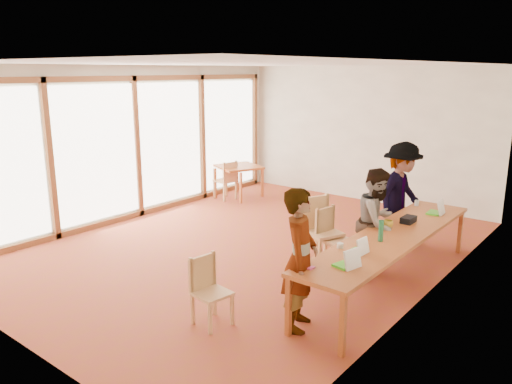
% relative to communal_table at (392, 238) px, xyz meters
% --- Properties ---
extents(ground, '(8.00, 8.00, 0.00)m').
position_rel_communal_table_xyz_m(ground, '(-2.50, 0.09, -0.70)').
color(ground, '#9D3C26').
rests_on(ground, ground).
extents(wall_back, '(6.00, 0.10, 3.00)m').
position_rel_communal_table_xyz_m(wall_back, '(-2.50, 4.09, 0.80)').
color(wall_back, white).
rests_on(wall_back, ground).
extents(wall_front, '(6.00, 0.10, 3.00)m').
position_rel_communal_table_xyz_m(wall_front, '(-2.50, -3.91, 0.80)').
color(wall_front, white).
rests_on(wall_front, ground).
extents(wall_right, '(0.10, 8.00, 3.00)m').
position_rel_communal_table_xyz_m(wall_right, '(0.50, 0.09, 0.80)').
color(wall_right, white).
rests_on(wall_right, ground).
extents(window_wall, '(0.10, 8.00, 3.00)m').
position_rel_communal_table_xyz_m(window_wall, '(-5.46, 0.09, 0.80)').
color(window_wall, white).
rests_on(window_wall, ground).
extents(ceiling, '(6.00, 8.00, 0.04)m').
position_rel_communal_table_xyz_m(ceiling, '(-2.50, 0.09, 2.32)').
color(ceiling, white).
rests_on(ceiling, wall_back).
extents(communal_table, '(0.80, 4.00, 0.75)m').
position_rel_communal_table_xyz_m(communal_table, '(0.00, 0.00, 0.00)').
color(communal_table, '#B45C28').
rests_on(communal_table, ground).
extents(side_table, '(0.90, 0.90, 0.75)m').
position_rel_communal_table_xyz_m(side_table, '(-4.83, 2.48, -0.03)').
color(side_table, '#B45C28').
rests_on(side_table, ground).
extents(chair_near, '(0.43, 0.43, 0.44)m').
position_rel_communal_table_xyz_m(chair_near, '(-1.26, -2.28, -0.20)').
color(chair_near, '#E2A271').
rests_on(chair_near, ground).
extents(chair_mid, '(0.48, 0.48, 0.48)m').
position_rel_communal_table_xyz_m(chair_mid, '(-1.06, 0.16, -0.15)').
color(chair_mid, '#E2A271').
rests_on(chair_mid, ground).
extents(chair_far, '(0.63, 0.63, 0.55)m').
position_rel_communal_table_xyz_m(chair_far, '(-1.26, 0.20, -0.07)').
color(chair_far, '#E2A271').
rests_on(chair_far, ground).
extents(chair_empty, '(0.40, 0.40, 0.44)m').
position_rel_communal_table_xyz_m(chair_empty, '(-0.95, 1.40, -0.19)').
color(chair_empty, '#E2A271').
rests_on(chair_empty, ground).
extents(chair_spare, '(0.47, 0.47, 0.47)m').
position_rel_communal_table_xyz_m(chair_spare, '(-4.91, 2.18, -0.16)').
color(chair_spare, '#E2A271').
rests_on(chair_spare, ground).
extents(person_near, '(0.61, 0.71, 1.66)m').
position_rel_communal_table_xyz_m(person_near, '(-0.36, -1.70, 0.13)').
color(person_near, gray).
rests_on(person_near, ground).
extents(person_mid, '(0.60, 0.77, 1.57)m').
position_rel_communal_table_xyz_m(person_mid, '(-0.36, 0.29, 0.08)').
color(person_mid, gray).
rests_on(person_mid, ground).
extents(person_far, '(0.74, 1.19, 1.77)m').
position_rel_communal_table_xyz_m(person_far, '(-0.58, 1.65, 0.18)').
color(person_far, gray).
rests_on(person_far, ground).
extents(laptop_near, '(0.28, 0.30, 0.22)m').
position_rel_communal_table_xyz_m(laptop_near, '(0.09, -1.39, 0.11)').
color(laptop_near, '#43C921').
rests_on(laptop_near, communal_table).
extents(laptop_mid, '(0.22, 0.25, 0.20)m').
position_rel_communal_table_xyz_m(laptop_mid, '(-0.02, -0.91, 0.10)').
color(laptop_mid, '#43C921').
rests_on(laptop_mid, communal_table).
extents(laptop_far, '(0.24, 0.28, 0.22)m').
position_rel_communal_table_xyz_m(laptop_far, '(0.14, 1.36, 0.11)').
color(laptop_far, '#43C921').
rests_on(laptop_far, communal_table).
extents(yellow_mug, '(0.18, 0.18, 0.11)m').
position_rel_communal_table_xyz_m(yellow_mug, '(-0.17, 0.25, 0.10)').
color(yellow_mug, gold).
rests_on(yellow_mug, communal_table).
extents(green_bottle, '(0.07, 0.07, 0.28)m').
position_rel_communal_table_xyz_m(green_bottle, '(-0.01, -0.35, 0.19)').
color(green_bottle, '#1D623A').
rests_on(green_bottle, communal_table).
extents(clear_glass, '(0.07, 0.07, 0.09)m').
position_rel_communal_table_xyz_m(clear_glass, '(-0.30, 1.64, 0.09)').
color(clear_glass, silver).
rests_on(clear_glass, communal_table).
extents(condiment_cup, '(0.08, 0.08, 0.06)m').
position_rel_communal_table_xyz_m(condiment_cup, '(-0.30, -0.89, 0.08)').
color(condiment_cup, white).
rests_on(condiment_cup, communal_table).
extents(pink_phone, '(0.05, 0.10, 0.01)m').
position_rel_communal_table_xyz_m(pink_phone, '(-0.22, -1.68, 0.05)').
color(pink_phone, '#F24896').
rests_on(pink_phone, communal_table).
extents(black_pouch, '(0.16, 0.26, 0.09)m').
position_rel_communal_table_xyz_m(black_pouch, '(-0.04, 0.66, 0.09)').
color(black_pouch, black).
rests_on(black_pouch, communal_table).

